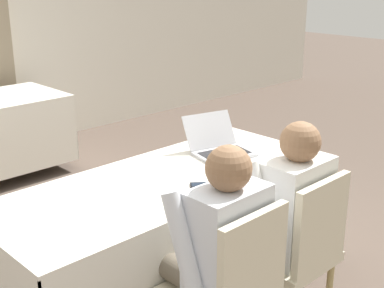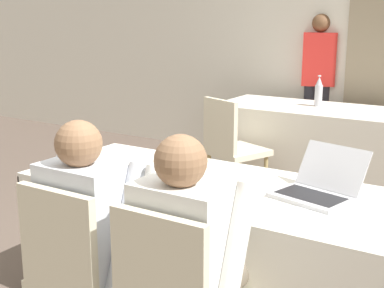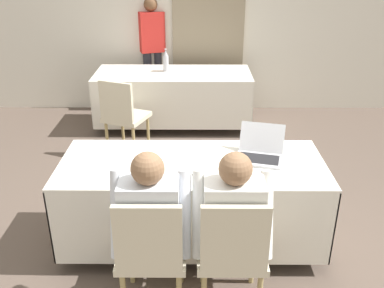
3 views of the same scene
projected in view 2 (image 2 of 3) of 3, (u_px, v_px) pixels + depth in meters
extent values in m
cube|color=silver|center=(379.00, 39.00, 5.26)|extent=(12.00, 0.06, 2.70)
cube|color=white|center=(214.00, 185.00, 2.73)|extent=(2.01, 0.82, 0.02)
cube|color=white|center=(169.00, 272.00, 2.47)|extent=(2.01, 0.01, 0.61)
cube|color=white|center=(247.00, 218.00, 3.14)|extent=(2.01, 0.01, 0.61)
cube|color=white|center=(74.00, 207.00, 3.32)|extent=(0.01, 0.82, 0.61)
cube|color=white|center=(325.00, 109.00, 4.94)|extent=(2.01, 0.82, 0.02)
cube|color=white|center=(308.00, 151.00, 4.68)|extent=(2.01, 0.01, 0.61)
cube|color=white|center=(336.00, 134.00, 5.34)|extent=(2.01, 0.01, 0.61)
cube|color=white|center=(229.00, 130.00, 5.53)|extent=(0.01, 0.82, 0.61)
cylinder|color=#333333|center=(321.00, 179.00, 5.09)|extent=(0.06, 0.06, 0.11)
cube|color=#B7B7BC|center=(310.00, 198.00, 2.49)|extent=(0.39, 0.32, 0.02)
cube|color=black|center=(311.00, 195.00, 2.49)|extent=(0.33, 0.24, 0.00)
cube|color=#B7B7BC|center=(333.00, 168.00, 2.58)|extent=(0.36, 0.20, 0.20)
cube|color=black|center=(333.00, 168.00, 2.58)|extent=(0.32, 0.17, 0.18)
cube|color=black|center=(204.00, 197.00, 2.51)|extent=(0.15, 0.14, 0.01)
cube|color=#192333|center=(204.00, 196.00, 2.51)|extent=(0.14, 0.13, 0.00)
cube|color=white|center=(318.00, 213.00, 2.32)|extent=(0.25, 0.32, 0.00)
cube|color=white|center=(172.00, 170.00, 2.96)|extent=(0.25, 0.33, 0.00)
cylinder|color=#B7B7C1|center=(318.00, 96.00, 5.02)|extent=(0.07, 0.07, 0.20)
cone|color=#B7B7C1|center=(319.00, 81.00, 4.98)|extent=(0.06, 0.06, 0.08)
cylinder|color=silver|center=(320.00, 76.00, 4.97)|extent=(0.03, 0.03, 0.01)
cube|color=beige|center=(93.00, 278.00, 2.41)|extent=(0.44, 0.44, 0.05)
cube|color=beige|center=(57.00, 242.00, 2.19)|extent=(0.40, 0.04, 0.45)
cube|color=beige|center=(158.00, 273.00, 1.92)|extent=(0.40, 0.04, 0.45)
cylinder|color=tan|center=(266.00, 177.00, 4.66)|extent=(0.04, 0.04, 0.40)
cylinder|color=tan|center=(239.00, 168.00, 4.94)|extent=(0.04, 0.04, 0.40)
cylinder|color=tan|center=(235.00, 185.00, 4.46)|extent=(0.04, 0.04, 0.40)
cylinder|color=tan|center=(209.00, 175.00, 4.74)|extent=(0.04, 0.04, 0.40)
cube|color=beige|center=(238.00, 151.00, 4.65)|extent=(0.57, 0.57, 0.05)
cube|color=beige|center=(220.00, 126.00, 4.47)|extent=(0.39, 0.19, 0.45)
cylinder|color=#665B4C|center=(127.00, 254.00, 2.45)|extent=(0.13, 0.42, 0.13)
cylinder|color=#665B4C|center=(97.00, 245.00, 2.54)|extent=(0.13, 0.42, 0.13)
cylinder|color=#665B4C|center=(123.00, 284.00, 2.76)|extent=(0.10, 0.10, 0.45)
cube|color=silver|center=(83.00, 222.00, 2.30)|extent=(0.36, 0.22, 0.52)
cylinder|color=silver|center=(126.00, 228.00, 2.23)|extent=(0.08, 0.26, 0.54)
cylinder|color=silver|center=(55.00, 209.00, 2.44)|extent=(0.08, 0.26, 0.54)
sphere|color=#8C6647|center=(79.00, 144.00, 2.22)|extent=(0.20, 0.20, 0.20)
cylinder|color=#665B4C|center=(224.00, 283.00, 2.19)|extent=(0.13, 0.42, 0.13)
cylinder|color=#665B4C|center=(187.00, 272.00, 2.28)|extent=(0.13, 0.42, 0.13)
cube|color=white|center=(181.00, 249.00, 2.04)|extent=(0.36, 0.22, 0.52)
cylinder|color=white|center=(235.00, 257.00, 1.96)|extent=(0.08, 0.26, 0.54)
cylinder|color=white|center=(143.00, 232.00, 2.18)|extent=(0.08, 0.26, 0.54)
sphere|color=#8C6647|center=(181.00, 161.00, 1.96)|extent=(0.20, 0.20, 0.20)
cylinder|color=#33333D|center=(308.00, 124.00, 5.78)|extent=(0.12, 0.12, 0.85)
cylinder|color=#33333D|center=(323.00, 125.00, 5.74)|extent=(0.12, 0.12, 0.85)
cube|color=red|center=(319.00, 59.00, 5.59)|extent=(0.39, 0.30, 0.55)
sphere|color=brown|center=(321.00, 23.00, 5.51)|extent=(0.19, 0.19, 0.19)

